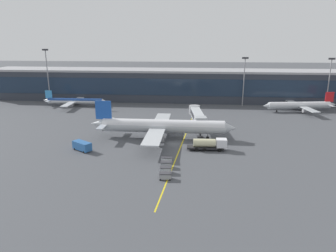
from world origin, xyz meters
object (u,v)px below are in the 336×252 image
Objects in this scene: baggage_cart_0 at (165,176)px; fuel_tanker at (210,144)px; baggage_cart_2 at (166,164)px; commuter_jet_far at (300,105)px; baggage_cart_3 at (167,159)px; main_airliner at (162,126)px; lavatory_truck at (82,146)px; commuter_jet_near at (75,101)px; baggage_cart_1 at (166,170)px.

fuel_tanker is at bearing 62.45° from baggage_cart_0.
baggage_cart_2 is 81.67m from commuter_jet_far.
baggage_cart_3 is at bearing -129.29° from commuter_jet_far.
lavatory_truck is (-20.47, -13.17, -2.47)m from main_airliner.
fuel_tanker is 16.97m from baggage_cart_2.
baggage_cart_2 is 82.01m from commuter_jet_near.
baggage_cart_3 is at bearing -137.42° from fuel_tanker.
baggage_cart_2 is at bearing 93.95° from baggage_cart_1.
baggage_cart_0 is at bearing -82.30° from main_airliner.
baggage_cart_1 is 84.08m from commuter_jet_far.
baggage_cart_1 and baggage_cart_2 have the same top height.
baggage_cart_1 is at bearing -81.84° from main_airliner.
baggage_cart_3 is at bearing -14.85° from lavatory_truck.
fuel_tanker reaches higher than baggage_cart_0.
fuel_tanker is 64.71m from commuter_jet_far.
fuel_tanker is at bearing -41.98° from commuter_jet_near.
lavatory_truck is 25.77m from baggage_cart_2.
lavatory_truck is 27.30m from baggage_cart_1.
baggage_cart_3 is at bearing -80.48° from main_airliner.
commuter_jet_far is at bearing 52.25° from baggage_cart_2.
main_airliner is 26.30m from baggage_cart_1.
main_airliner is 29.47m from baggage_cart_0.
commuter_jet_near is (-48.10, 63.05, 1.71)m from baggage_cart_3.
main_airliner is 24.47m from lavatory_truck.
baggage_cart_0 and baggage_cart_2 have the same top height.
main_airliner reaches higher than lavatory_truck.
commuter_jet_far is at bearing 36.68° from lavatory_truck.
main_airliner is 16.32× the size of baggage_cart_3.
baggage_cart_3 is (-0.44, 6.38, 0.00)m from baggage_cart_1.
commuter_jet_far is at bearing 52.56° from fuel_tanker.
commuter_jet_far reaches higher than baggage_cart_3.
lavatory_truck is 61.77m from commuter_jet_near.
lavatory_truck reaches higher than baggage_cart_3.
baggage_cart_3 is 0.09× the size of commuter_jet_near.
commuter_jet_far is 98.32m from commuter_jet_near.
main_airliner reaches higher than baggage_cart_2.
commuter_jet_near is (-48.76, 72.62, 1.71)m from baggage_cart_0.
main_airliner is at bearing 32.76° from lavatory_truck.
commuter_jet_far is 1.06× the size of commuter_jet_near.
baggage_cart_1 is (-0.22, 3.19, 0.00)m from baggage_cart_0.
main_airliner is at bearing 97.70° from baggage_cart_0.
commuter_jet_near reaches higher than lavatory_truck.
commuter_jet_near reaches higher than fuel_tanker.
baggage_cart_1 is at bearing -126.30° from commuter_jet_far.
baggage_cart_0 is at bearing -124.93° from commuter_jet_far.
fuel_tanker is at bearing 42.58° from baggage_cart_3.
main_airliner is 16.32× the size of baggage_cart_2.
baggage_cart_2 is (-0.22, 3.19, 0.00)m from baggage_cart_1.
lavatory_truck is at bearing -173.90° from fuel_tanker.
baggage_cart_2 is (-10.65, -13.18, -0.96)m from fuel_tanker.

